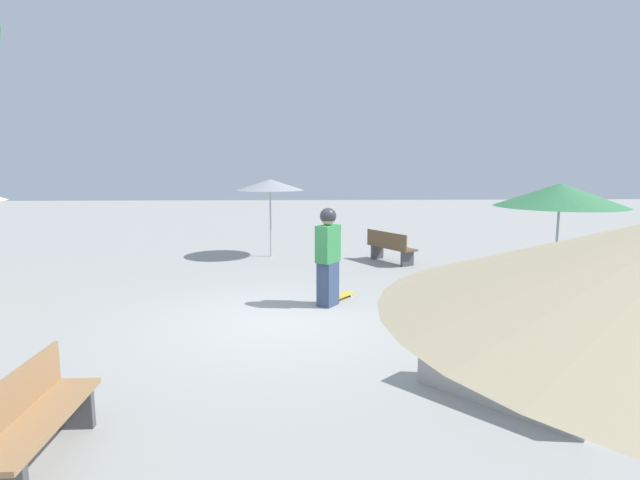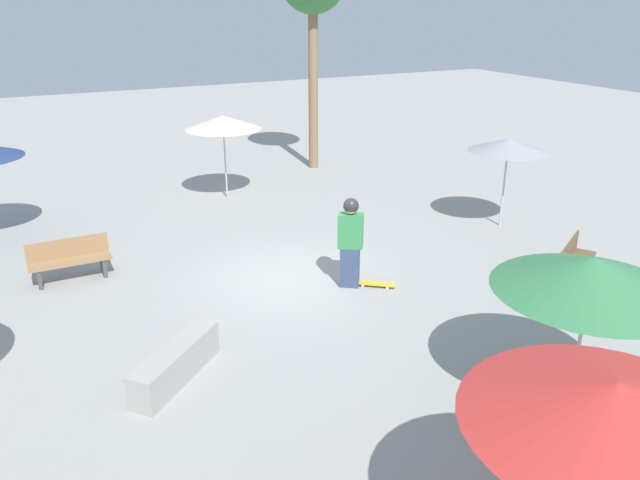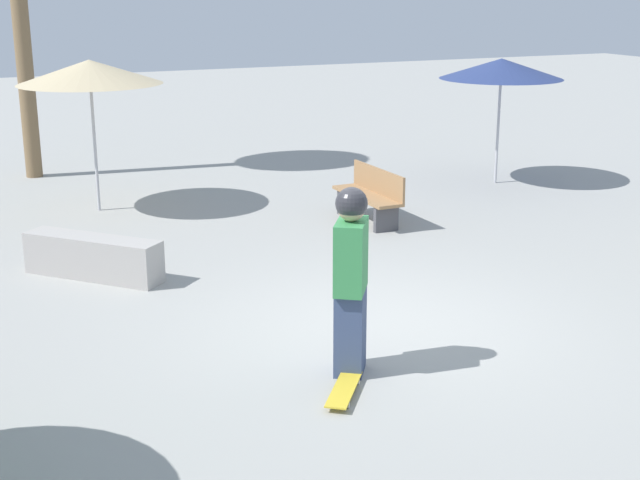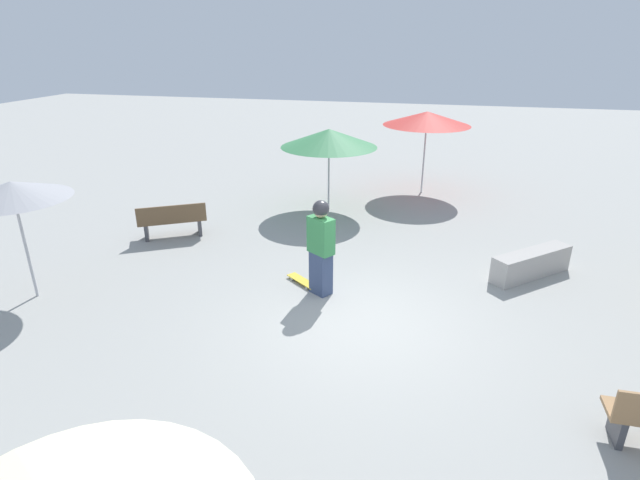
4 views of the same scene
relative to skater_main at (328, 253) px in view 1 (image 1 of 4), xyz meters
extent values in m
plane|color=#9E9E99|center=(0.87, 0.92, -1.00)|extent=(60.00, 60.00, 0.00)
cube|color=#38476B|center=(0.00, 0.00, -0.58)|extent=(0.44, 0.47, 0.83)
cube|color=#388C4C|center=(0.00, 0.00, 0.18)|extent=(0.50, 0.56, 0.69)
sphere|color=tan|center=(0.00, 0.00, 0.66)|extent=(0.27, 0.27, 0.27)
sphere|color=#2D2D33|center=(0.00, 0.00, 0.70)|extent=(0.30, 0.30, 0.30)
cube|color=gold|center=(-0.28, -0.44, -0.93)|extent=(0.65, 0.75, 0.02)
cylinder|color=silver|center=(-0.36, -0.69, -0.97)|extent=(0.06, 0.06, 0.05)
cylinder|color=silver|center=(-0.50, -0.58, -0.97)|extent=(0.06, 0.06, 0.05)
cylinder|color=silver|center=(-0.06, -0.30, -0.97)|extent=(0.06, 0.06, 0.05)
cylinder|color=silver|center=(-0.20, -0.19, -0.97)|extent=(0.06, 0.06, 0.05)
cube|color=#A8A39E|center=(-1.70, 3.98, -0.72)|extent=(1.58, 1.67, 0.54)
cube|color=#47474C|center=(-1.65, -4.70, -0.80)|extent=(0.38, 0.27, 0.40)
cube|color=#47474C|center=(-2.28, -3.62, -0.80)|extent=(0.38, 0.27, 0.40)
cube|color=brown|center=(-1.96, -4.16, -0.57)|extent=(1.19, 1.60, 0.05)
cube|color=brown|center=(-1.79, -4.06, -0.35)|extent=(0.84, 1.40, 0.40)
cube|color=#47474C|center=(2.79, 4.34, -0.80)|extent=(0.40, 0.08, 0.40)
cube|color=#9E754C|center=(2.78, 4.97, -0.57)|extent=(0.46, 1.60, 0.05)
cube|color=#9E754C|center=(2.98, 4.97, -0.35)|extent=(0.06, 1.60, 0.40)
cylinder|color=#B7B7BC|center=(-4.82, -0.93, 0.05)|extent=(0.05, 0.05, 2.09)
cone|color=#387F4C|center=(-4.82, -0.93, 1.02)|extent=(2.61, 2.61, 0.48)
cylinder|color=#B7B7BC|center=(1.38, -5.18, 0.07)|extent=(0.05, 0.05, 2.12)
cone|color=#99999E|center=(1.38, -5.18, 1.08)|extent=(1.93, 1.93, 0.31)
camera|label=1|loc=(0.49, 9.12, 1.62)|focal=28.00mm
camera|label=2|loc=(-9.92, 5.69, 4.46)|focal=35.00mm
camera|label=3|loc=(-3.61, -7.15, 2.66)|focal=50.00mm
camera|label=4|loc=(8.20, 1.96, 3.56)|focal=28.00mm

